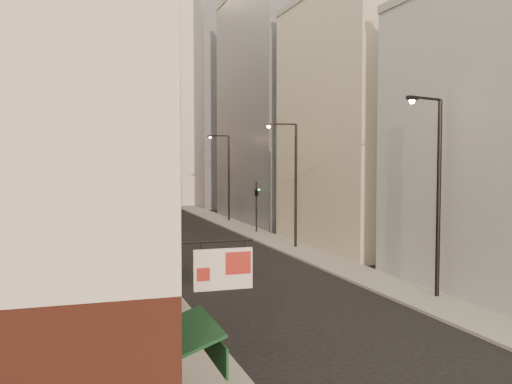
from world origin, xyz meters
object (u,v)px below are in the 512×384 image
(streetlamp_mid, at_px, (293,177))
(streetlamp_far, at_px, (227,173))
(traffic_light_right, at_px, (256,194))
(clock_tower, at_px, (122,100))
(white_tower, at_px, (201,87))
(traffic_light_left, at_px, (114,199))
(streetlamp_near, at_px, (436,186))

(streetlamp_mid, distance_m, streetlamp_far, 20.79)
(traffic_light_right, bearing_deg, clock_tower, -76.74)
(white_tower, relative_size, traffic_light_right, 8.30)
(white_tower, xyz_separation_m, streetlamp_far, (-3.15, -26.81, -12.98))
(clock_tower, relative_size, white_tower, 1.08)
(streetlamp_far, distance_m, traffic_light_left, 16.14)
(clock_tower, relative_size, streetlamp_near, 4.45)
(clock_tower, distance_m, white_tower, 17.83)
(streetlamp_near, bearing_deg, traffic_light_left, 95.61)
(clock_tower, distance_m, traffic_light_right, 54.01)
(white_tower, xyz_separation_m, traffic_light_right, (-3.16, -37.62, -14.79))
(white_tower, height_order, streetlamp_near, white_tower)
(streetlamp_near, xyz_separation_m, traffic_light_left, (-13.40, 29.42, -2.28))
(white_tower, relative_size, streetlamp_far, 4.21)
(clock_tower, distance_m, streetlamp_far, 43.26)
(streetlamp_near, distance_m, streetlamp_mid, 17.71)
(streetlamp_far, distance_m, traffic_light_right, 10.96)
(white_tower, bearing_deg, traffic_light_left, -114.47)
(white_tower, height_order, traffic_light_right, white_tower)
(white_tower, height_order, streetlamp_mid, white_tower)
(white_tower, xyz_separation_m, traffic_light_left, (-16.33, -35.88, -15.11))
(white_tower, relative_size, traffic_light_left, 8.30)
(streetlamp_near, height_order, traffic_light_left, streetlamp_near)
(clock_tower, bearing_deg, streetlamp_near, -84.19)
(streetlamp_near, relative_size, traffic_light_right, 2.02)
(white_tower, xyz_separation_m, streetlamp_mid, (-3.46, -47.60, -12.94))
(traffic_light_left, height_order, traffic_light_right, same)
(streetlamp_near, bearing_deg, clock_tower, 76.93)
(clock_tower, xyz_separation_m, streetlamp_far, (7.85, -40.81, -12.00))
(clock_tower, bearing_deg, white_tower, -51.84)
(streetlamp_far, bearing_deg, traffic_light_right, -90.94)
(streetlamp_mid, bearing_deg, clock_tower, 106.51)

